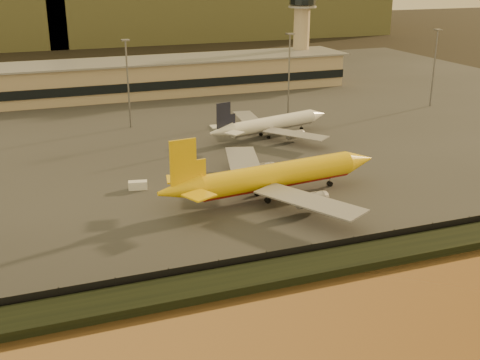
# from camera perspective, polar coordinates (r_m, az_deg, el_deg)

# --- Properties ---
(ground) EXTENTS (900.00, 900.00, 0.00)m
(ground) POSITION_cam_1_polar(r_m,az_deg,el_deg) (110.50, 2.72, -4.63)
(ground) COLOR black
(ground) RESTS_ON ground
(embankment) EXTENTS (320.00, 7.00, 1.40)m
(embankment) POSITION_cam_1_polar(r_m,az_deg,el_deg) (96.45, 6.74, -8.16)
(embankment) COLOR black
(embankment) RESTS_ON ground
(tarmac) EXTENTS (320.00, 220.00, 0.20)m
(tarmac) POSITION_cam_1_polar(r_m,az_deg,el_deg) (196.82, -8.26, 6.26)
(tarmac) COLOR #2D2D2D
(tarmac) RESTS_ON ground
(perimeter_fence) EXTENTS (300.00, 0.05, 2.20)m
(perimeter_fence) POSITION_cam_1_polar(r_m,az_deg,el_deg) (99.33, 5.70, -6.85)
(perimeter_fence) COLOR black
(perimeter_fence) RESTS_ON tarmac
(terminal_building) EXTENTS (202.00, 25.00, 12.60)m
(terminal_building) POSITION_cam_1_polar(r_m,az_deg,el_deg) (222.77, -13.79, 9.11)
(terminal_building) COLOR tan
(terminal_building) RESTS_ON tarmac
(control_tower) EXTENTS (11.20, 11.20, 35.50)m
(control_tower) POSITION_cam_1_polar(r_m,az_deg,el_deg) (250.04, 5.87, 14.26)
(control_tower) COLOR tan
(control_tower) RESTS_ON tarmac
(apron_light_masts) EXTENTS (152.20, 12.20, 25.40)m
(apron_light_masts) POSITION_cam_1_polar(r_m,az_deg,el_deg) (178.59, -2.30, 10.18)
(apron_light_masts) COLOR slate
(apron_light_masts) RESTS_ON tarmac
(dhl_cargo_jet) EXTENTS (50.20, 48.84, 14.99)m
(dhl_cargo_jet) POSITION_cam_1_polar(r_m,az_deg,el_deg) (123.00, 3.22, 0.32)
(dhl_cargo_jet) COLOR yellow
(dhl_cargo_jet) RESTS_ON tarmac
(white_narrowbody_jet) EXTENTS (39.69, 37.95, 11.55)m
(white_narrowbody_jet) POSITION_cam_1_polar(r_m,az_deg,el_deg) (167.79, 2.95, 5.32)
(white_narrowbody_jet) COLOR white
(white_narrowbody_jet) RESTS_ON tarmac
(gse_vehicle_yellow) EXTENTS (3.72, 2.45, 1.54)m
(gse_vehicle_yellow) POSITION_cam_1_polar(r_m,az_deg,el_deg) (141.17, 5.83, 1.27)
(gse_vehicle_yellow) COLOR yellow
(gse_vehicle_yellow) RESTS_ON tarmac
(gse_vehicle_white) EXTENTS (4.25, 2.53, 1.79)m
(gse_vehicle_white) POSITION_cam_1_polar(r_m,az_deg,el_deg) (130.19, -9.66, -0.49)
(gse_vehicle_white) COLOR white
(gse_vehicle_white) RESTS_ON tarmac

